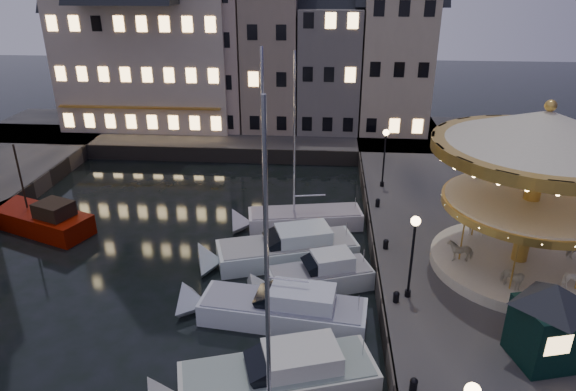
# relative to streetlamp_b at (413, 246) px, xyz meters

# --- Properties ---
(ground) EXTENTS (160.00, 160.00, 0.00)m
(ground) POSITION_rel_streetlamp_b_xyz_m (-7.20, -1.00, -4.02)
(ground) COLOR black
(ground) RESTS_ON ground
(quay_east) EXTENTS (16.00, 56.00, 1.30)m
(quay_east) POSITION_rel_streetlamp_b_xyz_m (6.80, 5.00, -3.37)
(quay_east) COLOR #474442
(quay_east) RESTS_ON ground
(quay_north) EXTENTS (44.00, 12.00, 1.30)m
(quay_north) POSITION_rel_streetlamp_b_xyz_m (-15.20, 27.00, -3.37)
(quay_north) COLOR #474442
(quay_north) RESTS_ON ground
(quaywall_e) EXTENTS (0.15, 44.00, 1.30)m
(quaywall_e) POSITION_rel_streetlamp_b_xyz_m (-1.20, 5.00, -3.37)
(quaywall_e) COLOR #47423A
(quaywall_e) RESTS_ON ground
(quaywall_n) EXTENTS (48.00, 0.15, 1.30)m
(quaywall_n) POSITION_rel_streetlamp_b_xyz_m (-13.20, 21.00, -3.37)
(quaywall_n) COLOR #47423A
(quaywall_n) RESTS_ON ground
(streetlamp_b) EXTENTS (0.44, 0.44, 4.17)m
(streetlamp_b) POSITION_rel_streetlamp_b_xyz_m (0.00, 0.00, 0.00)
(streetlamp_b) COLOR black
(streetlamp_b) RESTS_ON quay_east
(streetlamp_c) EXTENTS (0.44, 0.44, 4.17)m
(streetlamp_c) POSITION_rel_streetlamp_b_xyz_m (0.00, 13.50, 0.00)
(streetlamp_c) COLOR black
(streetlamp_c) RESTS_ON quay_east
(bollard_a) EXTENTS (0.30, 0.30, 0.57)m
(bollard_a) POSITION_rel_streetlamp_b_xyz_m (-0.60, -6.00, -2.41)
(bollard_a) COLOR black
(bollard_a) RESTS_ON quay_east
(bollard_b) EXTENTS (0.30, 0.30, 0.57)m
(bollard_b) POSITION_rel_streetlamp_b_xyz_m (-0.60, -0.50, -2.41)
(bollard_b) COLOR black
(bollard_b) RESTS_ON quay_east
(bollard_c) EXTENTS (0.30, 0.30, 0.57)m
(bollard_c) POSITION_rel_streetlamp_b_xyz_m (-0.60, 4.50, -2.41)
(bollard_c) COLOR black
(bollard_c) RESTS_ON quay_east
(bollard_d) EXTENTS (0.30, 0.30, 0.57)m
(bollard_d) POSITION_rel_streetlamp_b_xyz_m (-0.60, 10.00, -2.41)
(bollard_d) COLOR black
(bollard_d) RESTS_ON quay_east
(townhouse_na) EXTENTS (5.50, 8.00, 12.80)m
(townhouse_na) POSITION_rel_streetlamp_b_xyz_m (-26.70, 29.00, 3.76)
(townhouse_na) COLOR gray
(townhouse_na) RESTS_ON quay_north
(townhouse_nb) EXTENTS (6.16, 8.00, 13.80)m
(townhouse_nb) POSITION_rel_streetlamp_b_xyz_m (-21.25, 29.00, 4.26)
(townhouse_nb) COLOR gray
(townhouse_nb) RESTS_ON quay_north
(townhouse_nc) EXTENTS (6.82, 8.00, 14.80)m
(townhouse_nc) POSITION_rel_streetlamp_b_xyz_m (-15.20, 29.00, 4.76)
(townhouse_nc) COLOR tan
(townhouse_nc) RESTS_ON quay_north
(townhouse_nd) EXTENTS (5.50, 8.00, 15.80)m
(townhouse_nd) POSITION_rel_streetlamp_b_xyz_m (-9.45, 29.00, 5.26)
(townhouse_nd) COLOR gray
(townhouse_nd) RESTS_ON quay_north
(townhouse_ne) EXTENTS (6.16, 8.00, 12.80)m
(townhouse_ne) POSITION_rel_streetlamp_b_xyz_m (-4.00, 29.00, 3.76)
(townhouse_ne) COLOR slate
(townhouse_ne) RESTS_ON quay_north
(townhouse_nf) EXTENTS (6.82, 8.00, 13.80)m
(townhouse_nf) POSITION_rel_streetlamp_b_xyz_m (2.05, 29.00, 4.26)
(townhouse_nf) COLOR tan
(townhouse_nf) RESTS_ON quay_north
(hotel_corner) EXTENTS (17.60, 9.00, 16.80)m
(hotel_corner) POSITION_rel_streetlamp_b_xyz_m (-21.20, 29.00, 5.76)
(hotel_corner) COLOR beige
(hotel_corner) RESTS_ON quay_north
(motorboat_b) EXTENTS (8.79, 4.88, 2.15)m
(motorboat_b) POSITION_rel_streetlamp_b_xyz_m (-6.01, -5.21, -3.37)
(motorboat_b) COLOR silver
(motorboat_b) RESTS_ON ground
(motorboat_c) EXTENTS (8.95, 3.28, 11.83)m
(motorboat_c) POSITION_rel_streetlamp_b_xyz_m (-6.24, -0.64, -3.34)
(motorboat_c) COLOR silver
(motorboat_c) RESTS_ON ground
(motorboat_d) EXTENTS (6.40, 3.89, 2.15)m
(motorboat_d) POSITION_rel_streetlamp_b_xyz_m (-4.55, 2.21, -3.38)
(motorboat_d) COLOR silver
(motorboat_d) RESTS_ON ground
(motorboat_e) EXTENTS (8.96, 5.09, 2.15)m
(motorboat_e) POSITION_rel_streetlamp_b_xyz_m (-6.48, 4.92, -3.37)
(motorboat_e) COLOR silver
(motorboat_e) RESTS_ON ground
(motorboat_f) EXTENTS (8.40, 3.48, 11.10)m
(motorboat_f) POSITION_rel_streetlamp_b_xyz_m (-5.84, 9.19, -3.49)
(motorboat_f) COLOR silver
(motorboat_f) RESTS_ON ground
(red_fishing_boat) EXTENTS (7.50, 4.89, 5.83)m
(red_fishing_boat) POSITION_rel_streetlamp_b_xyz_m (-22.04, 7.47, -3.32)
(red_fishing_boat) COLOR #670B00
(red_fishing_boat) RESTS_ON ground
(carousel) EXTENTS (10.03, 10.03, 8.78)m
(carousel) POSITION_rel_streetlamp_b_xyz_m (5.97, 2.95, 3.07)
(carousel) COLOR beige
(carousel) RESTS_ON quay_east
(ticket_kiosk) EXTENTS (3.38, 3.38, 3.96)m
(ticket_kiosk) POSITION_rel_streetlamp_b_xyz_m (4.61, -3.93, -0.36)
(ticket_kiosk) COLOR black
(ticket_kiosk) RESTS_ON quay_east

